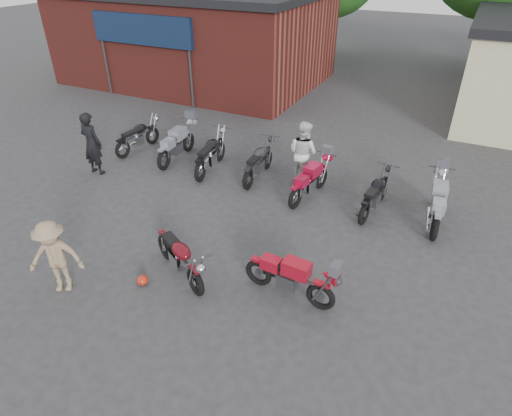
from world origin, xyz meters
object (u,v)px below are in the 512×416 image
at_px(person_light, 303,153).
at_px(person_tan, 55,257).
at_px(row_bike_4, 310,179).
at_px(row_bike_5, 376,192).
at_px(row_bike_2, 211,152).
at_px(row_bike_0, 138,135).
at_px(row_bike_1, 177,142).
at_px(vintage_motorcycle, 179,255).
at_px(sportbike, 291,275).
at_px(person_dark, 92,144).
at_px(row_bike_6, 438,201).
at_px(helmet, 142,280).
at_px(row_bike_3, 259,160).

relative_size(person_light, person_tan, 1.15).
xyz_separation_m(row_bike_4, row_bike_5, (1.78, 0.06, -0.00)).
distance_m(person_light, row_bike_2, 2.86).
distance_m(row_bike_0, row_bike_1, 1.60).
height_order(vintage_motorcycle, sportbike, vintage_motorcycle).
relative_size(vintage_motorcycle, person_light, 1.03).
bearing_deg(person_light, row_bike_0, 21.58).
bearing_deg(row_bike_4, row_bike_1, 94.99).
relative_size(person_light, row_bike_4, 0.96).
distance_m(vintage_motorcycle, person_tan, 2.40).
xyz_separation_m(person_light, row_bike_2, (-2.80, -0.52, -0.33)).
xyz_separation_m(person_dark, person_light, (5.87, 2.24, -0.03)).
height_order(person_light, row_bike_5, person_light).
xyz_separation_m(person_dark, row_bike_1, (1.69, 1.89, -0.35)).
distance_m(person_dark, row_bike_6, 9.81).
distance_m(helmet, row_bike_2, 5.40).
height_order(row_bike_2, row_bike_3, row_bike_2).
bearing_deg(sportbike, row_bike_0, 153.49).
distance_m(person_dark, person_light, 6.28).
relative_size(sportbike, helmet, 8.00).
xyz_separation_m(person_dark, row_bike_6, (9.66, 1.70, -0.35)).
height_order(row_bike_5, row_bike_6, row_bike_6).
relative_size(helmet, row_bike_1, 0.11).
height_order(person_dark, row_bike_6, person_dark).
relative_size(helmet, row_bike_0, 0.12).
bearing_deg(sportbike, vintage_motorcycle, -165.04).
xyz_separation_m(person_dark, row_bike_0, (0.09, 1.91, -0.40)).
bearing_deg(row_bike_2, row_bike_3, -91.35).
height_order(person_dark, row_bike_2, person_dark).
bearing_deg(row_bike_1, row_bike_6, -95.59).
bearing_deg(row_bike_4, helmet, 169.52).
distance_m(person_dark, row_bike_2, 3.54).
relative_size(person_tan, row_bike_6, 0.77).
distance_m(person_dark, row_bike_5, 8.32).
bearing_deg(vintage_motorcycle, row_bike_3, 124.59).
height_order(row_bike_0, row_bike_3, row_bike_3).
bearing_deg(row_bike_1, row_bike_0, 85.03).
height_order(vintage_motorcycle, row_bike_4, row_bike_4).
bearing_deg(person_light, person_dark, 39.16).
relative_size(row_bike_2, row_bike_3, 1.05).
distance_m(row_bike_1, row_bike_4, 4.72).
xyz_separation_m(row_bike_2, row_bike_5, (5.09, -0.17, -0.05)).
distance_m(sportbike, row_bike_2, 6.02).
bearing_deg(person_tan, row_bike_2, 59.97).
xyz_separation_m(sportbike, person_tan, (-4.24, -1.84, 0.26)).
height_order(person_dark, person_light, person_dark).
relative_size(row_bike_0, row_bike_1, 0.92).
relative_size(person_dark, row_bike_0, 1.00).
height_order(person_dark, row_bike_0, person_dark).
relative_size(row_bike_0, row_bike_4, 0.99).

